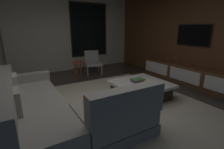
{
  "coord_description": "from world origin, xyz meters",
  "views": [
    {
      "loc": [
        -1.38,
        -2.65,
        1.55
      ],
      "look_at": [
        0.43,
        0.38,
        0.55
      ],
      "focal_mm": 26.75,
      "sensor_mm": 36.0,
      "label": 1
    }
  ],
  "objects_px": {
    "accent_chair_near_window": "(93,61)",
    "side_stool": "(77,64)",
    "coffee_table": "(140,90)",
    "media_console": "(190,76)",
    "sectional_couch": "(54,111)",
    "book_stack_on_coffee_table": "(137,80)",
    "mounted_tv": "(193,35)"
  },
  "relations": [
    {
      "from": "sectional_couch",
      "to": "media_console",
      "type": "height_order",
      "value": "sectional_couch"
    },
    {
      "from": "book_stack_on_coffee_table",
      "to": "sectional_couch",
      "type": "bearing_deg",
      "value": -171.15
    },
    {
      "from": "coffee_table",
      "to": "accent_chair_near_window",
      "type": "relative_size",
      "value": 1.49
    },
    {
      "from": "sectional_couch",
      "to": "mounted_tv",
      "type": "xyz_separation_m",
      "value": [
        3.91,
        0.41,
        1.06
      ]
    },
    {
      "from": "sectional_couch",
      "to": "media_console",
      "type": "relative_size",
      "value": 0.81
    },
    {
      "from": "accent_chair_near_window",
      "to": "mounted_tv",
      "type": "height_order",
      "value": "mounted_tv"
    },
    {
      "from": "mounted_tv",
      "to": "coffee_table",
      "type": "bearing_deg",
      "value": -174.9
    },
    {
      "from": "side_stool",
      "to": "media_console",
      "type": "xyz_separation_m",
      "value": [
        2.37,
        -2.51,
        -0.12
      ]
    },
    {
      "from": "sectional_couch",
      "to": "side_stool",
      "type": "bearing_deg",
      "value": 63.52
    },
    {
      "from": "side_stool",
      "to": "accent_chair_near_window",
      "type": "bearing_deg",
      "value": -2.44
    },
    {
      "from": "side_stool",
      "to": "coffee_table",
      "type": "bearing_deg",
      "value": -76.49
    },
    {
      "from": "coffee_table",
      "to": "book_stack_on_coffee_table",
      "type": "height_order",
      "value": "book_stack_on_coffee_table"
    },
    {
      "from": "sectional_couch",
      "to": "media_console",
      "type": "xyz_separation_m",
      "value": [
        3.72,
        0.21,
        -0.04
      ]
    },
    {
      "from": "accent_chair_near_window",
      "to": "media_console",
      "type": "height_order",
      "value": "accent_chair_near_window"
    },
    {
      "from": "coffee_table",
      "to": "mounted_tv",
      "type": "xyz_separation_m",
      "value": [
        1.95,
        0.17,
        1.16
      ]
    },
    {
      "from": "sectional_couch",
      "to": "book_stack_on_coffee_table",
      "type": "xyz_separation_m",
      "value": [
        1.91,
        0.3,
        0.11
      ]
    },
    {
      "from": "sectional_couch",
      "to": "accent_chair_near_window",
      "type": "bearing_deg",
      "value": 54.95
    },
    {
      "from": "side_stool",
      "to": "media_console",
      "type": "height_order",
      "value": "media_console"
    },
    {
      "from": "accent_chair_near_window",
      "to": "media_console",
      "type": "relative_size",
      "value": 0.25
    },
    {
      "from": "book_stack_on_coffee_table",
      "to": "mounted_tv",
      "type": "height_order",
      "value": "mounted_tv"
    },
    {
      "from": "media_console",
      "to": "book_stack_on_coffee_table",
      "type": "bearing_deg",
      "value": 177.17
    },
    {
      "from": "sectional_couch",
      "to": "side_stool",
      "type": "height_order",
      "value": "sectional_couch"
    },
    {
      "from": "side_stool",
      "to": "sectional_couch",
      "type": "bearing_deg",
      "value": -116.48
    },
    {
      "from": "side_stool",
      "to": "media_console",
      "type": "bearing_deg",
      "value": -46.63
    },
    {
      "from": "sectional_couch",
      "to": "mounted_tv",
      "type": "relative_size",
      "value": 2.56
    },
    {
      "from": "media_console",
      "to": "side_stool",
      "type": "bearing_deg",
      "value": 133.37
    },
    {
      "from": "side_stool",
      "to": "media_console",
      "type": "distance_m",
      "value": 3.45
    },
    {
      "from": "accent_chair_near_window",
      "to": "side_stool",
      "type": "bearing_deg",
      "value": 177.56
    },
    {
      "from": "book_stack_on_coffee_table",
      "to": "media_console",
      "type": "distance_m",
      "value": 1.82
    },
    {
      "from": "book_stack_on_coffee_table",
      "to": "accent_chair_near_window",
      "type": "distance_m",
      "value": 2.4
    },
    {
      "from": "media_console",
      "to": "mounted_tv",
      "type": "height_order",
      "value": "mounted_tv"
    },
    {
      "from": "book_stack_on_coffee_table",
      "to": "media_console",
      "type": "xyz_separation_m",
      "value": [
        1.81,
        -0.09,
        -0.15
      ]
    }
  ]
}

